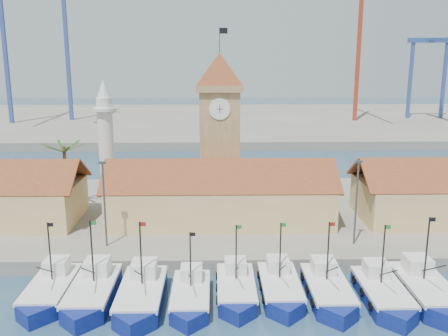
{
  "coord_description": "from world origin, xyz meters",
  "views": [
    {
      "loc": [
        -0.72,
        -37.19,
        21.31
      ],
      "look_at": [
        0.4,
        18.0,
        8.4
      ],
      "focal_mm": 40.0,
      "sensor_mm": 36.0,
      "label": 1
    }
  ],
  "objects_px": {
    "boat_4": "(236,291)",
    "clock_tower": "(220,127)",
    "minaret": "(106,142)",
    "boat_0": "(50,292)"
  },
  "relations": [
    {
      "from": "boat_4",
      "to": "clock_tower",
      "type": "height_order",
      "value": "clock_tower"
    },
    {
      "from": "boat_4",
      "to": "minaret",
      "type": "distance_m",
      "value": 30.98
    },
    {
      "from": "boat_0",
      "to": "clock_tower",
      "type": "xyz_separation_m",
      "value": [
        15.2,
        22.82,
        11.21
      ]
    },
    {
      "from": "boat_0",
      "to": "minaret",
      "type": "xyz_separation_m",
      "value": [
        0.2,
        24.82,
        8.98
      ]
    },
    {
      "from": "clock_tower",
      "to": "minaret",
      "type": "xyz_separation_m",
      "value": [
        -15.0,
        2.0,
        -2.23
      ]
    },
    {
      "from": "boat_0",
      "to": "boat_4",
      "type": "relative_size",
      "value": 1.05
    },
    {
      "from": "boat_4",
      "to": "clock_tower",
      "type": "distance_m",
      "value": 25.47
    },
    {
      "from": "minaret",
      "to": "boat_0",
      "type": "bearing_deg",
      "value": -90.46
    },
    {
      "from": "boat_4",
      "to": "minaret",
      "type": "bearing_deg",
      "value": 123.1
    },
    {
      "from": "boat_0",
      "to": "boat_4",
      "type": "xyz_separation_m",
      "value": [
        16.39,
        -0.01,
        -0.04
      ]
    }
  ]
}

